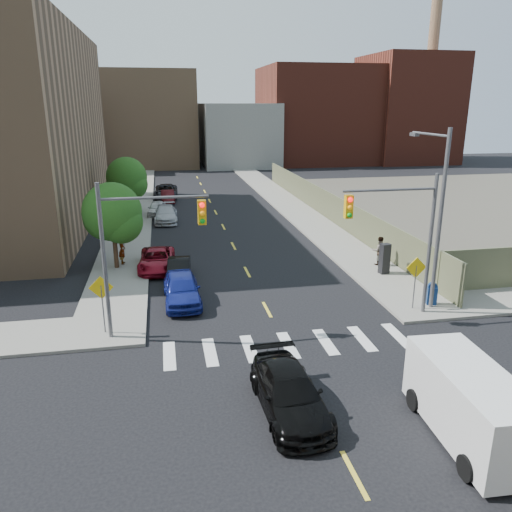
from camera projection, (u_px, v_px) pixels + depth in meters
name	position (u px, v px, depth m)	size (l,w,h in m)	color
ground	(313.00, 396.00, 17.87)	(160.00, 160.00, 0.00)	black
sidewalk_nw	(137.00, 197.00, 55.46)	(3.50, 73.00, 0.15)	gray
sidewalk_ne	(273.00, 192.00, 58.20)	(3.50, 73.00, 0.15)	gray
fence_north	(325.00, 204.00, 45.51)	(0.12, 44.00, 2.50)	#656B4B
gravel_lot	(490.00, 205.00, 51.00)	(36.00, 42.00, 0.06)	#595447
bg_bldg_west	(48.00, 130.00, 77.96)	(14.00, 18.00, 12.00)	#592319
bg_bldg_midwest	(152.00, 119.00, 82.23)	(14.00, 16.00, 15.00)	#8C6B4C
bg_bldg_center	(238.00, 134.00, 83.57)	(12.00, 16.00, 10.00)	gray
bg_bldg_east	(315.00, 115.00, 87.04)	(18.00, 18.00, 16.00)	#592319
bg_bldg_fareast	(406.00, 109.00, 87.70)	(14.00, 16.00, 18.00)	#592319
smokestack	(430.00, 79.00, 86.94)	(1.80, 1.80, 28.00)	#8C6B4C
signal_nw	(139.00, 240.00, 21.12)	(4.59, 0.30, 7.00)	#59595E
signal_ne	(402.00, 227.00, 23.24)	(4.59, 0.30, 7.00)	#59595E
streetlight_ne	(437.00, 207.00, 24.27)	(0.25, 3.70, 9.00)	#59595E
warn_sign_nw	(102.00, 294.00, 22.01)	(1.06, 0.06, 2.83)	#59595E
warn_sign_ne	(416.00, 273.00, 24.67)	(1.06, 0.06, 2.83)	#59595E
warn_sign_midwest	(122.00, 224.00, 34.69)	(1.06, 0.06, 2.83)	#59595E
tree_west_near	(113.00, 215.00, 30.51)	(3.66, 3.64, 5.52)	#332114
tree_west_far	(127.00, 180.00, 44.59)	(3.66, 3.64, 5.52)	#332114
parked_car_blue	(182.00, 289.00, 26.05)	(1.85, 4.60, 1.57)	navy
parked_car_black	(179.00, 269.00, 29.60)	(1.30, 3.72, 1.23)	black
parked_car_red	(157.00, 260.00, 31.29)	(2.16, 4.68, 1.30)	maroon
parked_car_silver	(166.00, 214.00, 43.96)	(1.97, 4.84, 1.41)	#ADB0B5
parked_car_white	(157.00, 208.00, 46.45)	(1.56, 3.87, 1.32)	silver
parked_car_maroon	(168.00, 196.00, 52.52)	(1.36, 3.89, 1.28)	#3C0C0F
parked_car_grey	(166.00, 191.00, 55.01)	(2.44, 5.29, 1.47)	black
black_sedan	(289.00, 393.00, 16.81)	(2.00, 4.93, 1.43)	black
cargo_van	(467.00, 400.00, 15.47)	(2.35, 5.23, 2.35)	white
mailbox	(432.00, 294.00, 25.54)	(0.57, 0.50, 1.18)	navy
payphone	(385.00, 259.00, 30.09)	(0.55, 0.45, 1.85)	black
pedestrian_west	(122.00, 250.00, 31.91)	(0.64, 0.42, 1.77)	gray
pedestrian_east	(379.00, 251.00, 31.70)	(0.90, 0.70, 1.84)	gray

